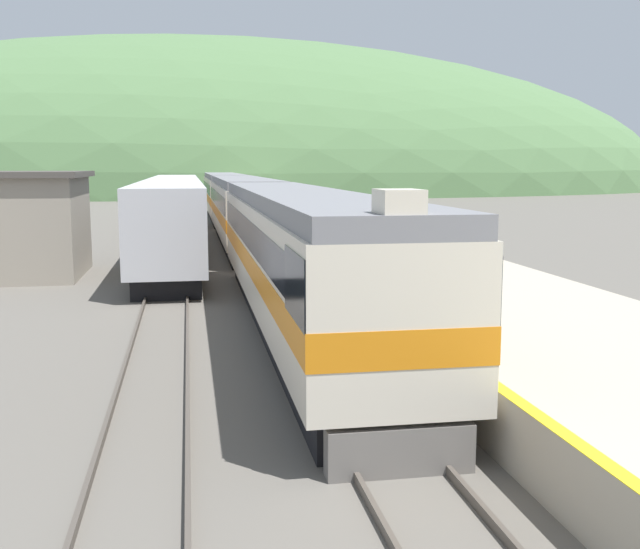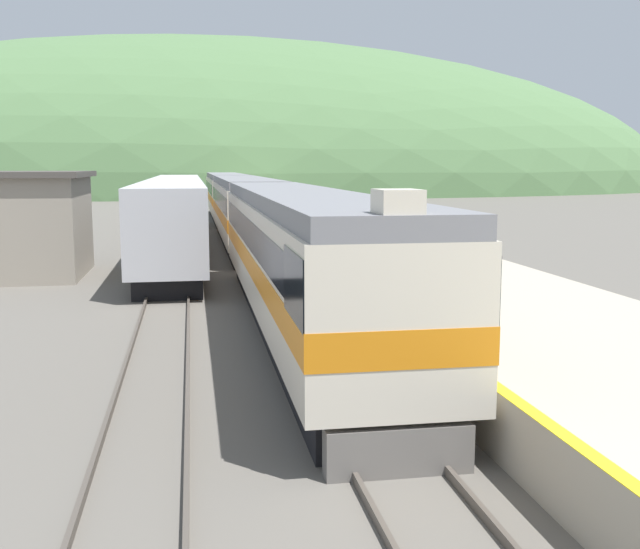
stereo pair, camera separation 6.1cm
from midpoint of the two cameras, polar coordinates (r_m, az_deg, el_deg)
The scene contains 9 objects.
track_main at distance 61.33m, azimuth -6.90°, elevation 3.97°, with size 1.52×180.00×0.16m.
track_siding at distance 61.26m, azimuth -10.57°, elevation 3.88°, with size 1.52×180.00×0.16m.
platform at distance 42.08m, azimuth 1.48°, elevation 2.72°, with size 6.94×140.00×1.15m.
distant_hills at distance 141.56m, azimuth -8.58°, elevation 6.34°, with size 182.46×82.10×54.63m.
station_shed at distance 34.06m, azimuth -22.06°, elevation 3.60°, with size 5.94×6.36×4.43m.
express_train_lead_car at distance 21.25m, azimuth -1.43°, elevation 1.54°, with size 2.98×21.60×4.33m.
carriage_second at distance 43.65m, azimuth -5.76°, elevation 4.98°, with size 2.97×21.35×3.97m.
carriage_third at distance 65.82m, azimuth -7.14°, elevation 6.07°, with size 2.97×21.35×3.97m.
siding_train at distance 43.59m, azimuth -10.91°, elevation 4.68°, with size 2.90×36.25×3.91m.
Camera 2 is at (-3.03, 8.92, 4.68)m, focal length 42.00 mm.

